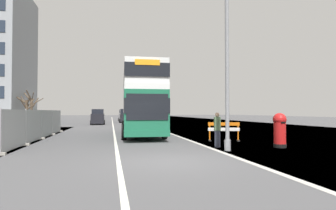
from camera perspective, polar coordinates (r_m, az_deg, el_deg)
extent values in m
cube|color=#4C4C4F|center=(10.11, -0.03, -11.80)|extent=(140.00, 280.00, 0.10)
cube|color=#B2AFA8|center=(10.99, 14.48, -10.68)|extent=(0.24, 196.00, 0.01)
cube|color=silver|center=(9.91, -10.13, -11.73)|extent=(0.16, 168.00, 0.01)
cube|color=#196042|center=(21.23, -5.59, -1.56)|extent=(3.04, 11.05, 2.73)
cube|color=silver|center=(21.28, -5.58, 2.65)|extent=(3.04, 11.05, 0.40)
cube|color=silver|center=(21.36, -5.58, 5.13)|extent=(3.01, 10.94, 1.45)
cube|color=black|center=(21.23, -5.59, -0.46)|extent=(3.07, 11.16, 0.87)
cube|color=black|center=(21.36, -5.58, 5.13)|extent=(3.05, 11.11, 0.80)
cube|color=black|center=(15.75, -4.27, -0.39)|extent=(2.39, 0.16, 1.50)
cube|color=orange|center=(15.99, -4.26, 8.78)|extent=(1.43, 0.12, 0.32)
cube|color=#196042|center=(21.26, -5.60, -4.75)|extent=(3.07, 11.16, 0.36)
cylinder|color=black|center=(17.83, -9.07, -5.49)|extent=(0.34, 1.01, 1.00)
cylinder|color=black|center=(18.03, -0.74, -5.46)|extent=(0.34, 1.01, 1.00)
cylinder|color=black|center=(24.23, -9.15, -4.40)|extent=(0.34, 1.01, 1.00)
cylinder|color=black|center=(24.38, -3.01, -4.40)|extent=(0.34, 1.01, 1.00)
cylinder|color=gray|center=(13.08, 12.07, 8.12)|extent=(0.18, 0.18, 7.87)
cylinder|color=gray|center=(12.99, 12.15, -8.11)|extent=(0.29, 0.29, 0.50)
cylinder|color=black|center=(14.99, 22.04, -7.76)|extent=(0.63, 0.63, 0.18)
cylinder|color=red|center=(14.92, 22.02, -5.11)|extent=(0.58, 0.58, 1.21)
sphere|color=red|center=(14.90, 22.00, -2.79)|extent=(0.65, 0.65, 0.65)
cube|color=black|center=(14.65, 22.65, -3.36)|extent=(0.22, 0.03, 0.07)
cube|color=orange|center=(17.11, 11.41, -3.85)|extent=(1.85, 0.56, 0.20)
cube|color=white|center=(17.13, 11.41, -4.92)|extent=(1.85, 0.56, 0.20)
cube|color=orange|center=(17.04, 8.57, -5.62)|extent=(0.09, 0.09, 1.04)
cube|color=black|center=(17.08, 8.57, -7.22)|extent=(0.25, 0.46, 0.08)
cube|color=orange|center=(17.29, 14.22, -5.53)|extent=(0.09, 0.09, 1.04)
cube|color=black|center=(17.33, 14.23, -7.11)|extent=(0.25, 0.46, 0.08)
cube|color=#A8AAAD|center=(14.82, -29.05, -4.35)|extent=(0.04, 3.26, 1.83)
cube|color=#A8AAAD|center=(18.09, -25.83, -3.82)|extent=(0.04, 3.26, 1.83)
cube|color=#A8AAAD|center=(21.40, -23.60, -3.45)|extent=(0.04, 3.26, 1.83)
cube|color=#A8AAAD|center=(24.74, -21.97, -3.17)|extent=(0.04, 3.26, 1.83)
cylinder|color=#939699|center=(13.21, -31.27, -4.71)|extent=(0.06, 0.06, 1.93)
cube|color=gray|center=(13.30, -31.32, -8.61)|extent=(0.44, 0.20, 0.12)
cylinder|color=#939699|center=(16.45, -27.28, -4.06)|extent=(0.06, 0.06, 1.93)
cube|color=gray|center=(16.52, -27.32, -7.21)|extent=(0.44, 0.20, 0.12)
cylinder|color=#939699|center=(19.74, -24.62, -3.62)|extent=(0.06, 0.06, 1.93)
cube|color=gray|center=(19.80, -24.65, -6.24)|extent=(0.44, 0.20, 0.12)
cylinder|color=#939699|center=(23.07, -22.72, -3.30)|extent=(0.06, 0.06, 1.93)
cube|color=gray|center=(23.12, -22.74, -5.55)|extent=(0.44, 0.20, 0.12)
cylinder|color=#939699|center=(26.41, -21.31, -3.06)|extent=(0.06, 0.06, 1.93)
cube|color=gray|center=(26.45, -21.32, -5.02)|extent=(0.44, 0.20, 0.12)
cube|color=black|center=(39.93, -14.25, -2.70)|extent=(1.71, 4.04, 1.31)
cube|color=black|center=(39.92, -14.24, -1.30)|extent=(1.57, 2.22, 0.64)
cylinder|color=black|center=(41.17, -12.98, -3.42)|extent=(0.20, 0.60, 0.60)
cylinder|color=black|center=(41.25, -15.36, -3.40)|extent=(0.20, 0.60, 0.60)
cylinder|color=black|center=(38.67, -13.07, -3.55)|extent=(0.20, 0.60, 0.60)
cylinder|color=black|center=(38.75, -15.60, -3.53)|extent=(0.20, 0.60, 0.60)
cube|color=black|center=(46.03, -8.77, -2.61)|extent=(1.79, 4.32, 1.22)
cube|color=black|center=(46.02, -8.77, -1.33)|extent=(1.65, 2.37, 0.82)
cylinder|color=black|center=(47.43, -7.77, -3.17)|extent=(0.20, 0.60, 0.60)
cylinder|color=black|center=(47.34, -9.94, -3.16)|extent=(0.20, 0.60, 0.60)
cylinder|color=black|center=(44.76, -7.54, -3.28)|extent=(0.20, 0.60, 0.60)
cylinder|color=black|center=(44.67, -9.84, -3.27)|extent=(0.20, 0.60, 0.60)
cube|color=gray|center=(54.38, -9.15, -2.37)|extent=(1.77, 4.03, 1.31)
cube|color=black|center=(54.37, -9.15, -1.32)|extent=(1.63, 2.22, 0.68)
cylinder|color=black|center=(55.68, -8.30, -2.90)|extent=(0.20, 0.60, 0.60)
cylinder|color=black|center=(55.60, -10.12, -2.90)|extent=(0.20, 0.60, 0.60)
cylinder|color=black|center=(53.19, -8.14, -2.97)|extent=(0.20, 0.60, 0.60)
cylinder|color=black|center=(53.11, -10.05, -2.97)|extent=(0.20, 0.60, 0.60)
cylinder|color=#4C3D2D|center=(49.47, -26.30, -1.02)|extent=(0.39, 0.39, 3.95)
cylinder|color=#4C3D2D|center=(49.40, -25.29, 0.66)|extent=(1.78, 0.36, 1.16)
cylinder|color=#4C3D2D|center=(50.04, -25.72, 0.29)|extent=(0.89, 1.51, 1.96)
cylinder|color=#4C3D2D|center=(50.33, -26.84, 1.44)|extent=(1.52, 1.47, 1.53)
cylinder|color=#4C3D2D|center=(49.83, -26.89, 1.33)|extent=(1.33, 0.49, 1.67)
cylinder|color=#4C3D2D|center=(49.16, -26.71, 1.76)|extent=(0.77, 1.15, 1.77)
cylinder|color=#4C3D2D|center=(49.02, -26.11, 1.58)|extent=(0.68, 1.05, 1.29)
cylinder|color=#4C3D2D|center=(47.08, -27.13, -1.24)|extent=(0.43, 0.43, 3.56)
cylinder|color=#4C3D2D|center=(46.89, -26.46, -0.36)|extent=(1.27, 0.31, 0.90)
cylinder|color=#4C3D2D|center=(47.89, -26.49, 0.33)|extent=(0.76, 1.95, 1.54)
cylinder|color=#4C3D2D|center=(48.03, -27.55, 0.79)|extent=(1.37, 1.73, 1.42)
cylinder|color=#4C3D2D|center=(47.23, -27.90, 0.83)|extent=(1.47, 0.34, 1.14)
cylinder|color=#4C3D2D|center=(46.67, -27.63, 0.16)|extent=(0.80, 1.25, 1.58)
cylinder|color=#4C3D2D|center=(46.48, -26.82, 0.72)|extent=(0.95, 1.25, 1.56)
cylinder|color=#2D3342|center=(14.17, 10.13, -6.87)|extent=(0.29, 0.29, 0.84)
cylinder|color=#51704C|center=(14.12, 10.11, -3.80)|extent=(0.34, 0.34, 0.68)
sphere|color=tan|center=(14.11, 10.11, -1.98)|extent=(0.22, 0.22, 0.22)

